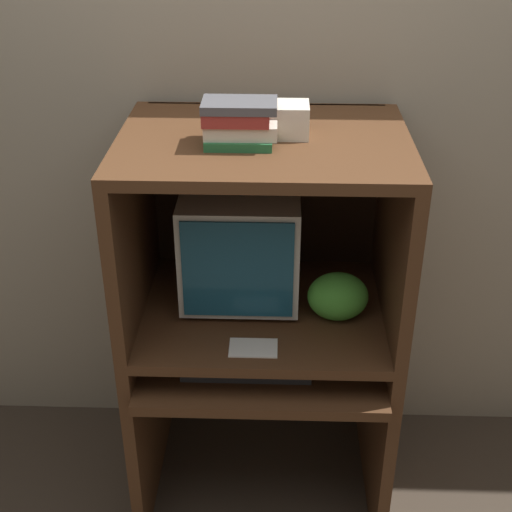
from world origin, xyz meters
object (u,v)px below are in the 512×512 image
keyboard (247,366)px  book_stack (239,122)px  snack_bag (338,296)px  storage_box (285,120)px  crt_monitor (241,241)px  mouse (333,371)px

keyboard → book_stack: 0.78m
snack_bag → storage_box: 0.60m
book_stack → crt_monitor: bearing=92.8°
snack_bag → crt_monitor: bearing=156.0°
book_stack → snack_bag: bearing=1.1°
book_stack → mouse: bearing=-24.7°
snack_bag → mouse: bearing=-95.7°
keyboard → mouse: size_ratio=6.81×
book_stack → storage_box: 0.15m
keyboard → mouse: 0.28m
crt_monitor → snack_bag: crt_monitor is taller
keyboard → snack_bag: snack_bag is taller
keyboard → mouse: (0.28, -0.02, 0.00)m
snack_bag → storage_box: storage_box is taller
mouse → storage_box: 0.80m
keyboard → book_stack: (-0.02, 0.12, 0.77)m
keyboard → book_stack: size_ratio=1.95×
crt_monitor → keyboard: size_ratio=0.98×
mouse → book_stack: bearing=155.3°
snack_bag → book_stack: book_stack is taller
mouse → book_stack: size_ratio=0.29×
crt_monitor → book_stack: book_stack is taller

